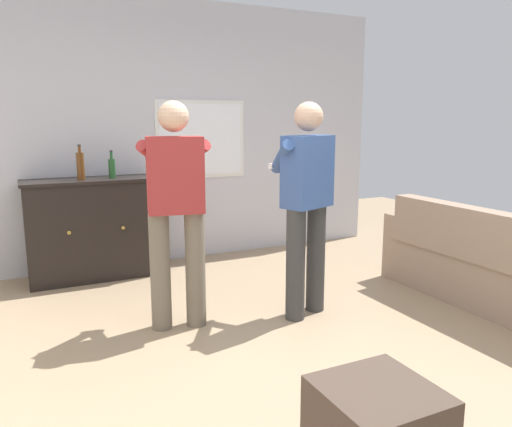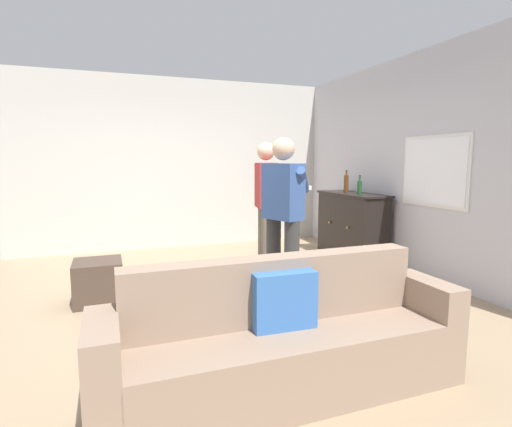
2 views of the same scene
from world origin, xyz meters
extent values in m
plane|color=#9E8466|center=(0.00, 0.00, 0.00)|extent=(10.40, 10.40, 0.00)
cube|color=silver|center=(0.00, 2.66, 1.40)|extent=(5.20, 0.12, 2.80)
cube|color=silver|center=(0.40, 2.60, 1.33)|extent=(1.02, 0.02, 0.85)
cube|color=white|center=(0.40, 2.59, 1.33)|extent=(0.94, 0.03, 0.77)
cube|color=beige|center=(-2.66, 0.00, 1.40)|extent=(0.12, 5.20, 2.80)
cube|color=gray|center=(2.03, -0.06, 0.21)|extent=(0.55, 1.96, 0.42)
cube|color=gray|center=(1.82, -0.06, 0.63)|extent=(0.18, 1.96, 0.43)
cube|color=gray|center=(2.03, 1.00, 0.32)|extent=(0.55, 0.18, 0.64)
cube|color=gray|center=(2.03, -1.12, 0.32)|extent=(0.55, 0.18, 0.64)
cube|color=#386BB7|center=(1.95, -0.06, 0.60)|extent=(0.16, 0.41, 0.36)
cube|color=black|center=(-0.84, 2.30, 0.48)|extent=(1.23, 0.44, 0.96)
cube|color=black|center=(-0.84, 2.30, 0.97)|extent=(1.27, 0.48, 0.03)
sphere|color=#B79338|center=(-1.08, 2.06, 0.53)|extent=(0.04, 0.04, 0.04)
sphere|color=#B79338|center=(-0.59, 2.06, 0.53)|extent=(0.04, 0.04, 0.04)
cylinder|color=#1E4C23|center=(-0.63, 2.27, 1.08)|extent=(0.06, 0.06, 0.18)
cylinder|color=#1E4C23|center=(-0.63, 2.27, 1.21)|extent=(0.03, 0.03, 0.07)
cylinder|color=#262626|center=(-0.63, 2.27, 1.25)|extent=(0.03, 0.03, 0.02)
cylinder|color=#593314|center=(-0.93, 2.24, 1.12)|extent=(0.07, 0.07, 0.26)
cylinder|color=#593314|center=(-0.93, 2.24, 1.27)|extent=(0.03, 0.03, 0.06)
cylinder|color=#262626|center=(-0.93, 2.24, 1.31)|extent=(0.03, 0.03, 0.02)
cube|color=#47382D|center=(-0.18, -1.19, 0.22)|extent=(0.48, 0.48, 0.44)
cylinder|color=#6B6051|center=(-0.58, 0.80, 0.44)|extent=(0.15, 0.15, 0.88)
cylinder|color=#6B6051|center=(-0.32, 0.75, 0.44)|extent=(0.15, 0.15, 0.88)
cube|color=#9E2D2D|center=(-0.45, 0.77, 1.16)|extent=(0.44, 0.29, 0.55)
sphere|color=#D8AD8C|center=(-0.45, 0.77, 1.57)|extent=(0.22, 0.22, 0.22)
cylinder|color=#9E2D2D|center=(-0.53, 0.95, 1.27)|extent=(0.38, 0.36, 0.29)
cylinder|color=#9E2D2D|center=(-0.31, 0.91, 1.27)|extent=(0.26, 0.43, 0.29)
cube|color=white|center=(-0.39, 1.09, 1.18)|extent=(0.15, 0.07, 0.04)
cylinder|color=#383838|center=(0.41, 0.52, 0.44)|extent=(0.15, 0.15, 0.88)
cylinder|color=#383838|center=(0.66, 0.61, 0.44)|extent=(0.15, 0.15, 0.88)
cube|color=#385693|center=(0.54, 0.57, 1.16)|extent=(0.45, 0.35, 0.55)
sphere|color=#D8AD8C|center=(0.54, 0.57, 1.57)|extent=(0.22, 0.22, 0.22)
cylinder|color=#385693|center=(0.37, 0.67, 1.27)|extent=(0.20, 0.44, 0.29)
cylinder|color=#385693|center=(0.59, 0.76, 1.27)|extent=(0.41, 0.32, 0.29)
cube|color=white|center=(0.42, 0.86, 1.18)|extent=(0.15, 0.09, 0.04)
camera|label=1|loc=(-1.48, -2.69, 1.55)|focal=35.00mm
camera|label=2|loc=(4.13, -1.05, 1.46)|focal=28.00mm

